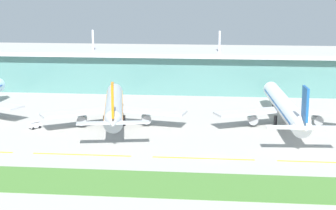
{
  "coord_description": "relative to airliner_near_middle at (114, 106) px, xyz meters",
  "views": [
    {
      "loc": [
        2.1,
        -145.41,
        46.32
      ],
      "look_at": [
        -16.34,
        36.06,
        7.0
      ],
      "focal_mm": 59.33,
      "sensor_mm": 36.0,
      "label": 1
    }
  ],
  "objects": [
    {
      "name": "grass_verge",
      "position": [
        34.49,
        -55.66,
        -6.4
      ],
      "size": [
        300.0,
        18.0,
        0.1
      ],
      "primitive_type": "cube",
      "color": "#477A33",
      "rests_on": "ground"
    },
    {
      "name": "terminal_building",
      "position": [
        34.49,
        67.46,
        2.86
      ],
      "size": [
        288.0,
        34.0,
        27.21
      ],
      "color": "slate",
      "rests_on": "ground"
    },
    {
      "name": "ground_plane",
      "position": [
        34.49,
        -34.54,
        -6.45
      ],
      "size": [
        600.0,
        600.0,
        0.0
      ],
      "primitive_type": "plane",
      "color": "#A8A59E"
    },
    {
      "name": "taxiway_stripe_centre",
      "position": [
        31.49,
        -34.42,
        -6.43
      ],
      "size": [
        28.0,
        0.7,
        0.04
      ],
      "primitive_type": "cube",
      "color": "yellow",
      "rests_on": "ground"
    },
    {
      "name": "baggage_cart",
      "position": [
        -25.22,
        -7.54,
        -5.18
      ],
      "size": [
        3.65,
        3.95,
        2.48
      ],
      "color": "silver",
      "rests_on": "ground"
    },
    {
      "name": "airliner_far_middle",
      "position": [
        57.31,
        5.35,
        0.01
      ],
      "size": [
        48.7,
        72.42,
        18.9
      ],
      "color": "white",
      "rests_on": "ground"
    },
    {
      "name": "taxiway_stripe_mid_east",
      "position": [
        65.49,
        -34.42,
        -6.43
      ],
      "size": [
        28.0,
        0.7,
        0.04
      ],
      "primitive_type": "cube",
      "color": "yellow",
      "rests_on": "ground"
    },
    {
      "name": "airliner_near_middle",
      "position": [
        0.0,
        0.0,
        0.0
      ],
      "size": [
        47.96,
        62.67,
        18.9
      ],
      "color": "#ADB2BC",
      "rests_on": "ground"
    },
    {
      "name": "taxiway_stripe_mid_west",
      "position": [
        -2.51,
        -34.42,
        -6.43
      ],
      "size": [
        28.0,
        0.7,
        0.04
      ],
      "primitive_type": "cube",
      "color": "yellow",
      "rests_on": "ground"
    }
  ]
}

